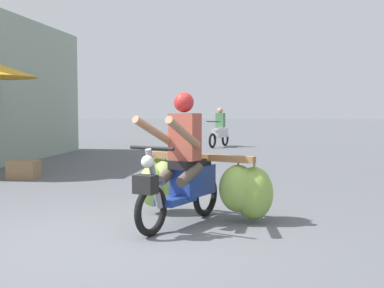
{
  "coord_description": "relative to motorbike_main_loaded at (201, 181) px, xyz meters",
  "views": [
    {
      "loc": [
        1.56,
        -5.08,
        1.39
      ],
      "look_at": [
        0.59,
        1.88,
        0.9
      ],
      "focal_mm": 48.12,
      "sensor_mm": 36.0,
      "label": 1
    }
  ],
  "objects": [
    {
      "name": "ground_plane",
      "position": [
        -0.8,
        -1.21,
        -0.49
      ],
      "size": [
        120.0,
        120.0,
        0.0
      ],
      "primitive_type": "plane",
      "color": "#56595E"
    },
    {
      "name": "motorbike_main_loaded",
      "position": [
        0.0,
        0.0,
        0.0
      ],
      "size": [
        1.87,
        1.83,
        1.58
      ],
      "color": "black",
      "rests_on": "ground"
    },
    {
      "name": "motorbike_distant_ahead_left",
      "position": [
        -0.77,
        12.02,
        0.08
      ],
      "size": [
        0.72,
        1.55,
        1.4
      ],
      "color": "black",
      "rests_on": "ground"
    },
    {
      "name": "produce_crate",
      "position": [
        -3.9,
        3.21,
        -0.31
      ],
      "size": [
        0.56,
        0.4,
        0.36
      ],
      "primitive_type": "cube",
      "color": "olive",
      "rests_on": "ground"
    }
  ]
}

